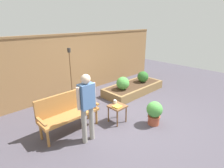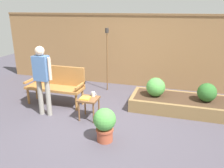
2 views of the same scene
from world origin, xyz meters
TOP-DOWN VIEW (x-y plane):
  - ground_plane at (0.00, 0.00)m, footprint 14.00×14.00m
  - fence_back at (0.00, 2.60)m, footprint 8.40×0.14m
  - garden_bench at (-1.47, 0.66)m, footprint 1.44×0.48m
  - side_table at (-0.35, 0.07)m, footprint 0.40×0.40m
  - cup_on_table at (-0.30, 0.21)m, footprint 0.12×0.08m
  - book_on_table at (-0.41, 0.02)m, footprint 0.21×0.21m
  - potted_boxwood at (0.25, -0.66)m, footprint 0.41×0.41m
  - raised_planter_bed at (1.59, 1.13)m, footprint 2.40×1.00m
  - shrub_near_bench at (0.95, 1.08)m, footprint 0.45×0.45m
  - shrub_far_corner at (2.09, 1.08)m, footprint 0.42×0.42m
  - tiki_torch at (-0.54, 1.94)m, footprint 0.10×0.10m
  - person_by_bench at (-1.38, -0.03)m, footprint 0.47×0.20m

SIDE VIEW (x-z plane):
  - ground_plane at x=0.00m, z-range 0.00..0.00m
  - raised_planter_bed at x=1.59m, z-range 0.00..0.30m
  - potted_boxwood at x=0.25m, z-range 0.04..0.67m
  - side_table at x=-0.35m, z-range 0.16..0.64m
  - book_on_table at x=-0.41m, z-range 0.48..0.51m
  - shrub_far_corner at x=2.09m, z-range 0.30..0.72m
  - shrub_near_bench at x=0.95m, z-range 0.30..0.75m
  - cup_on_table at x=-0.30m, z-range 0.48..0.58m
  - garden_bench at x=-1.47m, z-range 0.07..1.01m
  - person_by_bench at x=-1.38m, z-range 0.15..1.71m
  - fence_back at x=0.00m, z-range 0.01..2.17m
  - tiki_torch at x=-0.54m, z-range 0.32..2.11m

